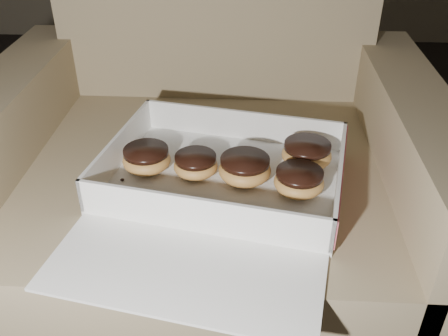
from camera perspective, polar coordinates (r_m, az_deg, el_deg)
armchair at (r=1.03m, az=-1.78°, el=-2.80°), size 0.85×0.72×0.89m
bakery_box at (r=0.82m, az=-0.49°, el=-2.41°), size 0.46×0.52×0.07m
donut_a at (r=0.83m, az=2.40°, el=-0.07°), size 0.09×0.09×0.04m
donut_b at (r=0.85m, az=-3.25°, el=0.41°), size 0.08×0.08×0.04m
donut_c at (r=0.87m, az=-8.84°, el=1.07°), size 0.08×0.08×0.04m
donut_d at (r=0.82m, az=8.57°, el=-1.46°), size 0.08×0.08×0.04m
donut_e at (r=0.89m, az=9.43°, el=1.63°), size 0.09×0.09×0.04m
crumb_a at (r=0.80m, az=-6.44°, el=-4.10°), size 0.01×0.01×0.00m
crumb_b at (r=0.77m, az=-0.73°, el=-5.05°), size 0.01×0.01×0.00m
crumb_c at (r=0.86m, az=-11.56°, el=-1.32°), size 0.01×0.01×0.00m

